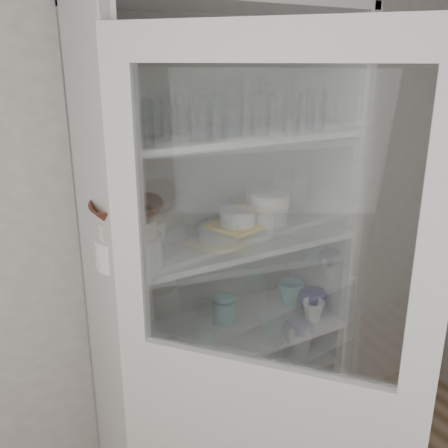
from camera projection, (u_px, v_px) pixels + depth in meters
wall_back at (152, 219)px, 2.00m from camera, size 3.60×0.02×2.60m
pantry_cabinet at (216, 304)px, 2.07m from camera, size 1.00×0.45×2.10m
cupboard_door at (260, 428)px, 1.47m from camera, size 0.60×0.72×2.00m
tumbler_0 at (143, 124)px, 1.47m from camera, size 0.09×0.09×0.13m
tumbler_1 at (215, 119)px, 1.60m from camera, size 0.08×0.08×0.13m
tumbler_2 at (201, 117)px, 1.56m from camera, size 0.08×0.08×0.15m
tumbler_3 at (232, 114)px, 1.65m from camera, size 0.10×0.10×0.15m
tumbler_4 at (259, 115)px, 1.68m from camera, size 0.08×0.08×0.14m
tumbler_5 at (291, 114)px, 1.75m from camera, size 0.08×0.08×0.13m
tumbler_6 at (316, 110)px, 1.80m from camera, size 0.08×0.08×0.14m
tumbler_7 at (144, 119)px, 1.61m from camera, size 0.09×0.09×0.13m
tumbler_8 at (154, 117)px, 1.65m from camera, size 0.08×0.08×0.13m
tumbler_9 at (180, 111)px, 1.71m from camera, size 0.09×0.09×0.16m
goblet_0 at (129, 111)px, 1.71m from camera, size 0.07×0.07×0.15m
goblet_1 at (208, 107)px, 1.82m from camera, size 0.07×0.07×0.16m
goblet_2 at (232, 101)px, 1.92m from camera, size 0.08×0.08×0.19m
goblet_3 at (265, 102)px, 1.95m from camera, size 0.08×0.08×0.18m
plate_stack_front at (129, 250)px, 1.65m from camera, size 0.22×0.22×0.10m
plate_stack_back at (140, 230)px, 1.88m from camera, size 0.20×0.20×0.07m
cream_bowl at (128, 228)px, 1.62m from camera, size 0.24×0.24×0.06m
terracotta_bowl at (127, 210)px, 1.60m from camera, size 0.30×0.30×0.06m
glass_platter at (238, 230)px, 1.96m from camera, size 0.42×0.42×0.02m
yellow_trivet at (238, 226)px, 1.96m from camera, size 0.23×0.23×0.01m
white_ramekin at (238, 216)px, 1.94m from camera, size 0.17×0.17×0.06m
grey_bowl_stack at (270, 211)px, 1.99m from camera, size 0.15×0.15×0.14m
mug_blue at (313, 300)px, 2.18m from camera, size 0.15×0.15×0.09m
mug_teal at (290, 293)px, 2.23m from camera, size 0.12×0.12×0.11m
mug_white at (313, 310)px, 2.10m from camera, size 0.12×0.12×0.09m
teal_jar at (224, 310)px, 2.07m from camera, size 0.09×0.09×0.11m
measuring_cups at (171, 347)px, 1.88m from camera, size 0.09×0.09×0.04m
white_canister at (126, 336)px, 1.85m from camera, size 0.15×0.15×0.14m
cream_dish at (181, 418)px, 2.07m from camera, size 0.25×0.25×0.07m
tin_box at (248, 398)px, 2.20m from camera, size 0.20×0.16×0.06m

